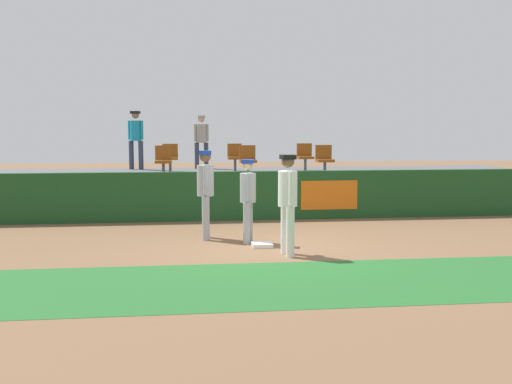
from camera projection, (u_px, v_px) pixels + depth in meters
ground_plane at (271, 248)px, 11.99m from camera, size 60.00×60.00×0.00m
grass_foreground_strip at (297, 282)px, 9.28m from camera, size 18.00×2.80×0.01m
first_base at (262, 245)px, 12.07m from camera, size 0.40×0.40×0.08m
player_fielder_home at (288, 197)px, 11.18m from camera, size 0.40×0.60×1.88m
player_runner_visitor at (205, 188)px, 12.84m from camera, size 0.37×0.53×1.89m
player_coach_visitor at (248, 195)px, 12.41m from camera, size 0.41×0.47×1.73m
field_wall at (250, 196)px, 15.57m from camera, size 18.00×0.26×1.26m
bleacher_platform at (240, 190)px, 18.11m from camera, size 18.00×4.80×1.05m
seat_back_left at (170, 156)px, 18.42m from camera, size 0.47×0.44×0.84m
seat_back_right at (305, 155)px, 18.93m from camera, size 0.48×0.44×0.84m
seat_front_center at (248, 158)px, 16.91m from camera, size 0.46×0.44×0.84m
seat_back_center at (235, 156)px, 18.66m from camera, size 0.44×0.44×0.84m
seat_front_right at (324, 158)px, 17.17m from camera, size 0.47×0.44×0.84m
seat_front_left at (163, 159)px, 16.62m from camera, size 0.46×0.44×0.84m
spectator_hooded at (136, 136)px, 19.23m from camera, size 0.49×0.46×1.86m
spectator_capped at (201, 138)px, 19.64m from camera, size 0.48×0.37×1.73m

